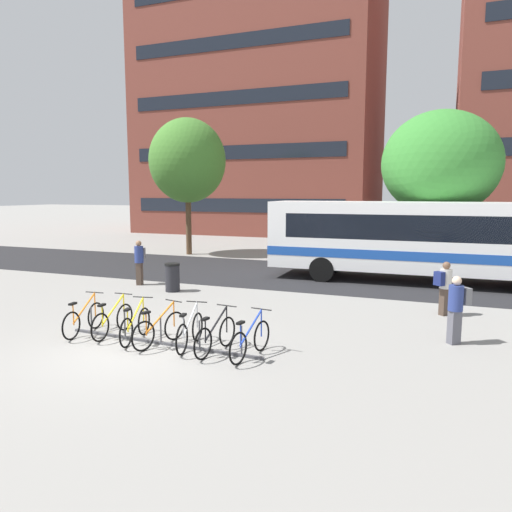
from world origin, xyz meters
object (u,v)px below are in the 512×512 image
parked_bicycle_orange_0 (84,319)px  parked_bicycle_yellow_1 (113,321)px  parked_bicycle_blue_6 (250,340)px  commuter_grey_pack_2 (457,305)px  street_tree_0 (187,161)px  parked_bicycle_yellow_2 (135,326)px  parked_bicycle_silver_4 (190,332)px  street_tree_1 (441,164)px  parked_bicycle_black_5 (216,336)px  parked_bicycle_orange_3 (159,329)px  city_bus (423,238)px  commuter_grey_pack_0 (139,259)px  trash_bin (172,277)px  commuter_navy_pack_1 (445,285)px

parked_bicycle_orange_0 → parked_bicycle_yellow_1: size_ratio=1.00×
parked_bicycle_blue_6 → commuter_grey_pack_2: 5.00m
parked_bicycle_blue_6 → street_tree_0: 18.57m
parked_bicycle_yellow_2 → commuter_grey_pack_2: bearing=-81.3°
parked_bicycle_silver_4 → parked_bicycle_blue_6: same height
street_tree_1 → parked_bicycle_blue_6: bearing=-104.6°
parked_bicycle_black_5 → commuter_grey_pack_2: bearing=-56.1°
parked_bicycle_black_5 → street_tree_0: street_tree_0 is taller
parked_bicycle_orange_3 → parked_bicycle_black_5: same height
parked_bicycle_black_5 → parked_bicycle_blue_6: (0.85, -0.01, 0.00)m
city_bus → street_tree_0: (-12.96, 4.41, 3.56)m
parked_bicycle_yellow_2 → parked_bicycle_silver_4: same height
city_bus → parked_bicycle_orange_3: size_ratio=7.13×
parked_bicycle_orange_0 → parked_bicycle_black_5: 3.75m
city_bus → parked_bicycle_orange_3: 11.93m
commuter_grey_pack_0 → trash_bin: size_ratio=1.68×
parked_bicycle_orange_3 → street_tree_1: bearing=-10.4°
parked_bicycle_orange_3 → trash_bin: size_ratio=1.64×
commuter_grey_pack_2 → trash_bin: bearing=-57.0°
commuter_grey_pack_0 → commuter_grey_pack_2: size_ratio=1.06×
parked_bicycle_orange_3 → street_tree_0: (-7.54, 14.94, 4.96)m
parked_bicycle_black_5 → street_tree_0: size_ratio=0.22×
parked_bicycle_silver_4 → commuter_grey_pack_0: bearing=34.2°
commuter_navy_pack_1 → trash_bin: 9.20m
parked_bicycle_yellow_1 → parked_bicycle_black_5: same height
parked_bicycle_orange_3 → parked_bicycle_silver_4: same height
city_bus → parked_bicycle_black_5: size_ratio=7.01×
parked_bicycle_orange_3 → parked_bicycle_blue_6: bearing=-77.3°
parked_bicycle_silver_4 → street_tree_0: (-8.29, 14.83, 4.96)m
commuter_grey_pack_2 → street_tree_1: (-0.59, 11.08, 3.90)m
parked_bicycle_silver_4 → street_tree_0: 17.70m
parked_bicycle_yellow_2 → parked_bicycle_blue_6: (3.03, -0.08, 0.00)m
street_tree_1 → street_tree_0: bearing=174.9°
parked_bicycle_black_5 → street_tree_1: size_ratio=0.24×
parked_bicycle_blue_6 → trash_bin: (-5.26, 5.50, 0.13)m
city_bus → parked_bicycle_yellow_1: 12.50m
city_bus → parked_bicycle_black_5: 11.33m
parked_bicycle_orange_0 → street_tree_1: size_ratio=0.24×
commuter_grey_pack_2 → street_tree_0: bearing=-81.5°
parked_bicycle_blue_6 → commuter_navy_pack_1: 6.70m
parked_bicycle_yellow_2 → commuter_grey_pack_2: commuter_grey_pack_2 is taller
parked_bicycle_silver_4 → commuter_navy_pack_1: size_ratio=1.08×
parked_bicycle_orange_0 → commuter_navy_pack_1: (8.52, 5.31, 0.53)m
parked_bicycle_yellow_1 → parked_bicycle_silver_4: 2.27m
parked_bicycle_orange_0 → commuter_navy_pack_1: bearing=-63.6°
parked_bicycle_yellow_2 → parked_bicycle_blue_6: same height
parked_bicycle_yellow_2 → commuter_grey_pack_2: (7.22, 2.59, 0.56)m
parked_bicycle_yellow_1 → commuter_navy_pack_1: size_ratio=1.09×
parked_bicycle_black_5 → commuter_grey_pack_0: 8.78m
parked_bicycle_black_5 → street_tree_1: bearing=-11.8°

